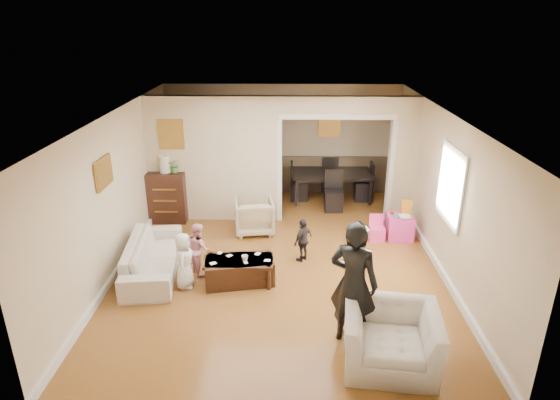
{
  "coord_description": "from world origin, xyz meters",
  "views": [
    {
      "loc": [
        0.14,
        -7.49,
        4.07
      ],
      "look_at": [
        0.0,
        0.2,
        1.05
      ],
      "focal_mm": 30.34,
      "sensor_mm": 36.0,
      "label": 1
    }
  ],
  "objects_px": {
    "dresser": "(168,197)",
    "child_toddler": "(303,240)",
    "child_kneel_b": "(199,248)",
    "sofa": "(153,256)",
    "cyan_cup": "(396,215)",
    "coffee_cup": "(245,258)",
    "dining_table": "(331,186)",
    "child_kneel_a": "(184,261)",
    "coffee_table": "(239,271)",
    "play_table": "(399,227)",
    "armchair_front": "(391,339)",
    "adult_person": "(354,283)",
    "armchair_back": "(254,216)",
    "table_lamp": "(165,164)"
  },
  "relations": [
    {
      "from": "armchair_front",
      "to": "adult_person",
      "type": "relative_size",
      "value": 0.66
    },
    {
      "from": "play_table",
      "to": "coffee_table",
      "type": "bearing_deg",
      "value": -150.28
    },
    {
      "from": "child_kneel_b",
      "to": "child_kneel_a",
      "type": "bearing_deg",
      "value": 130.63
    },
    {
      "from": "coffee_table",
      "to": "adult_person",
      "type": "distance_m",
      "value": 2.28
    },
    {
      "from": "coffee_cup",
      "to": "sofa",
      "type": "bearing_deg",
      "value": 167.66
    },
    {
      "from": "adult_person",
      "to": "child_kneel_a",
      "type": "xyz_separation_m",
      "value": [
        -2.48,
        1.3,
        -0.41
      ]
    },
    {
      "from": "coffee_cup",
      "to": "child_kneel_a",
      "type": "xyz_separation_m",
      "value": [
        -0.95,
        -0.1,
        0.0
      ]
    },
    {
      "from": "play_table",
      "to": "cyan_cup",
      "type": "bearing_deg",
      "value": -153.43
    },
    {
      "from": "child_kneel_a",
      "to": "dresser",
      "type": "bearing_deg",
      "value": 17.66
    },
    {
      "from": "armchair_back",
      "to": "dresser",
      "type": "bearing_deg",
      "value": -24.58
    },
    {
      "from": "coffee_table",
      "to": "dining_table",
      "type": "relative_size",
      "value": 0.59
    },
    {
      "from": "armchair_back",
      "to": "coffee_table",
      "type": "distance_m",
      "value": 1.93
    },
    {
      "from": "child_kneel_b",
      "to": "table_lamp",
      "type": "bearing_deg",
      "value": -5.47
    },
    {
      "from": "dining_table",
      "to": "child_toddler",
      "type": "distance_m",
      "value": 3.08
    },
    {
      "from": "armchair_back",
      "to": "child_kneel_b",
      "type": "relative_size",
      "value": 0.85
    },
    {
      "from": "dresser",
      "to": "play_table",
      "type": "height_order",
      "value": "dresser"
    },
    {
      "from": "coffee_table",
      "to": "dining_table",
      "type": "xyz_separation_m",
      "value": [
        1.79,
        3.74,
        0.12
      ]
    },
    {
      "from": "coffee_cup",
      "to": "child_toddler",
      "type": "bearing_deg",
      "value": 40.1
    },
    {
      "from": "coffee_table",
      "to": "coffee_cup",
      "type": "distance_m",
      "value": 0.28
    },
    {
      "from": "coffee_cup",
      "to": "play_table",
      "type": "xyz_separation_m",
      "value": [
        2.85,
        1.73,
        -0.23
      ]
    },
    {
      "from": "cyan_cup",
      "to": "child_kneel_a",
      "type": "height_order",
      "value": "child_kneel_a"
    },
    {
      "from": "dresser",
      "to": "coffee_table",
      "type": "bearing_deg",
      "value": -54.9
    },
    {
      "from": "dining_table",
      "to": "dresser",
      "type": "bearing_deg",
      "value": -163.56
    },
    {
      "from": "sofa",
      "to": "coffee_cup",
      "type": "relative_size",
      "value": 19.03
    },
    {
      "from": "armchair_back",
      "to": "armchair_front",
      "type": "height_order",
      "value": "armchair_front"
    },
    {
      "from": "sofa",
      "to": "child_kneel_b",
      "type": "distance_m",
      "value": 0.8
    },
    {
      "from": "child_toddler",
      "to": "armchair_front",
      "type": "bearing_deg",
      "value": 59.74
    },
    {
      "from": "dresser",
      "to": "child_kneel_b",
      "type": "bearing_deg",
      "value": -64.54
    },
    {
      "from": "dresser",
      "to": "coffee_cup",
      "type": "distance_m",
      "value": 3.1
    },
    {
      "from": "armchair_front",
      "to": "child_toddler",
      "type": "bearing_deg",
      "value": 117.77
    },
    {
      "from": "dresser",
      "to": "child_toddler",
      "type": "bearing_deg",
      "value": -31.59
    },
    {
      "from": "dining_table",
      "to": "child_kneel_b",
      "type": "relative_size",
      "value": 2.08
    },
    {
      "from": "armchair_back",
      "to": "cyan_cup",
      "type": "xyz_separation_m",
      "value": [
        2.74,
        -0.29,
        0.16
      ]
    },
    {
      "from": "armchair_back",
      "to": "child_kneel_a",
      "type": "distance_m",
      "value": 2.29
    },
    {
      "from": "coffee_cup",
      "to": "cyan_cup",
      "type": "relative_size",
      "value": 1.32
    },
    {
      "from": "coffee_table",
      "to": "dining_table",
      "type": "bearing_deg",
      "value": 64.38
    },
    {
      "from": "sofa",
      "to": "table_lamp",
      "type": "distance_m",
      "value": 2.38
    },
    {
      "from": "armchair_front",
      "to": "coffee_table",
      "type": "bearing_deg",
      "value": 144.21
    },
    {
      "from": "child_kneel_b",
      "to": "dresser",
      "type": "bearing_deg",
      "value": -5.47
    },
    {
      "from": "adult_person",
      "to": "child_kneel_b",
      "type": "height_order",
      "value": "adult_person"
    },
    {
      "from": "cyan_cup",
      "to": "child_kneel_a",
      "type": "relative_size",
      "value": 0.09
    },
    {
      "from": "sofa",
      "to": "cyan_cup",
      "type": "xyz_separation_m",
      "value": [
        4.33,
        1.34,
        0.21
      ]
    },
    {
      "from": "table_lamp",
      "to": "child_kneel_b",
      "type": "height_order",
      "value": "table_lamp"
    },
    {
      "from": "cyan_cup",
      "to": "child_kneel_a",
      "type": "xyz_separation_m",
      "value": [
        -3.7,
        -1.78,
        -0.04
      ]
    },
    {
      "from": "coffee_cup",
      "to": "child_toddler",
      "type": "relative_size",
      "value": 0.13
    },
    {
      "from": "dining_table",
      "to": "adult_person",
      "type": "relative_size",
      "value": 1.07
    },
    {
      "from": "armchair_back",
      "to": "child_toddler",
      "type": "xyz_separation_m",
      "value": [
        0.94,
        -1.17,
        0.05
      ]
    },
    {
      "from": "armchair_front",
      "to": "cyan_cup",
      "type": "xyz_separation_m",
      "value": [
        0.8,
        3.54,
        0.13
      ]
    },
    {
      "from": "child_kneel_b",
      "to": "child_toddler",
      "type": "relative_size",
      "value": 1.13
    },
    {
      "from": "sofa",
      "to": "child_kneel_a",
      "type": "xyz_separation_m",
      "value": [
        0.63,
        -0.45,
        0.17
      ]
    }
  ]
}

